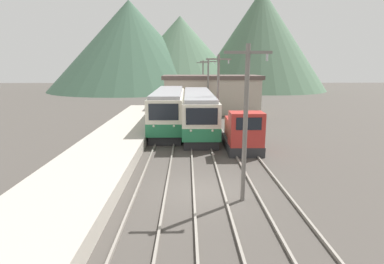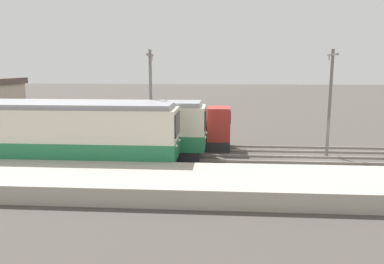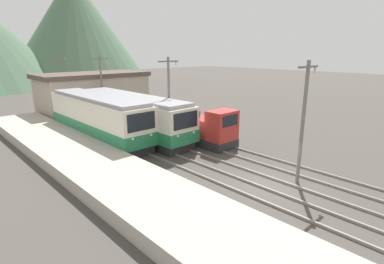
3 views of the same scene
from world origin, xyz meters
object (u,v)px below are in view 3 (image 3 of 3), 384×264
(commuter_train_center, at_px, (132,117))
(catenary_mast_far, at_px, (102,85))
(catenary_mast_mid, at_px, (169,96))
(catenary_mast_near, at_px, (303,119))
(catenary_mast_distant, at_px, (61,78))
(commuter_train_left, at_px, (98,119))
(shunting_locomotive, at_px, (209,130))

(commuter_train_center, relative_size, catenary_mast_far, 2.09)
(commuter_train_center, distance_m, catenary_mast_mid, 4.31)
(catenary_mast_near, bearing_deg, catenary_mast_distant, 90.00)
(catenary_mast_far, relative_size, catenary_mast_distant, 1.00)
(catenary_mast_near, distance_m, catenary_mast_distant, 35.23)
(commuter_train_left, xyz_separation_m, catenary_mast_near, (4.31, -16.06, 2.03))
(commuter_train_center, height_order, shunting_locomotive, commuter_train_center)
(catenary_mast_near, relative_size, catenary_mast_mid, 1.00)
(commuter_train_left, distance_m, shunting_locomotive, 9.48)
(catenary_mast_near, relative_size, catenary_mast_distant, 1.00)
(commuter_train_left, xyz_separation_m, shunting_locomotive, (5.80, -7.48, -0.56))
(catenary_mast_far, bearing_deg, catenary_mast_mid, -90.00)
(commuter_train_center, distance_m, catenary_mast_near, 15.42)
(commuter_train_center, distance_m, catenary_mast_far, 8.67)
(commuter_train_center, xyz_separation_m, catenary_mast_distant, (1.51, 20.02, 2.08))
(catenary_mast_mid, bearing_deg, commuter_train_left, 134.94)
(shunting_locomotive, distance_m, catenary_mast_distant, 26.81)
(catenary_mast_far, height_order, catenary_mast_distant, same)
(shunting_locomotive, bearing_deg, commuter_train_left, 127.81)
(catenary_mast_distant, bearing_deg, shunting_locomotive, -86.79)
(shunting_locomotive, height_order, catenary_mast_near, catenary_mast_near)
(commuter_train_left, bearing_deg, catenary_mast_mid, -45.06)
(commuter_train_left, relative_size, catenary_mast_far, 1.91)
(commuter_train_left, height_order, catenary_mast_distant, catenary_mast_distant)
(catenary_mast_far, bearing_deg, catenary_mast_distant, 90.00)
(commuter_train_center, relative_size, shunting_locomotive, 2.90)
(catenary_mast_near, relative_size, catenary_mast_far, 1.00)
(commuter_train_left, bearing_deg, commuter_train_center, -16.98)
(catenary_mast_near, xyz_separation_m, catenary_mast_far, (0.00, 23.49, 0.00))
(commuter_train_left, distance_m, commuter_train_center, 2.93)
(catenary_mast_mid, bearing_deg, commuter_train_center, 113.54)
(commuter_train_left, bearing_deg, catenary_mast_near, -74.98)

